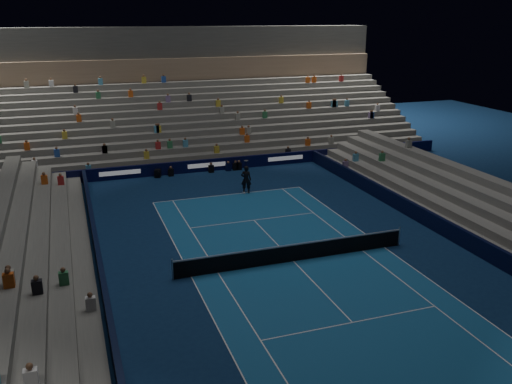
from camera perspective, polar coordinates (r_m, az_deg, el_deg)
name	(u,v)px	position (r m, az deg, el deg)	size (l,w,h in m)	color
ground	(293,261)	(29.19, 3.90, -7.18)	(90.00, 90.00, 0.00)	#0C2349
court_surface	(293,261)	(29.19, 3.90, -7.17)	(10.97, 23.77, 0.01)	#1A568F
sponsor_barrier_far	(206,165)	(45.60, -5.17, 2.78)	(44.00, 0.25, 1.00)	black
sponsor_barrier_east	(448,230)	(33.73, 19.31, -3.73)	(0.25, 37.00, 1.00)	black
sponsor_barrier_west	(103,281)	(27.02, -15.63, -8.85)	(0.25, 37.00, 1.00)	black
grandstand_main	(181,112)	(53.96, -7.74, 8.19)	(44.00, 15.20, 11.20)	#61615D
grandstand_east	(497,216)	(35.78, 23.76, -2.31)	(5.00, 37.00, 2.50)	slate
grandstand_west	(22,284)	(26.95, -23.14, -8.77)	(5.00, 37.00, 2.50)	slate
tennis_net	(294,252)	(28.98, 3.92, -6.28)	(12.90, 0.10, 1.10)	#B2B2B7
tennis_player	(246,179)	(39.63, -1.03, 1.31)	(0.75, 0.49, 2.06)	black
broadcast_camera	(158,173)	(44.47, -10.15, 1.93)	(0.63, 0.99, 0.61)	black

